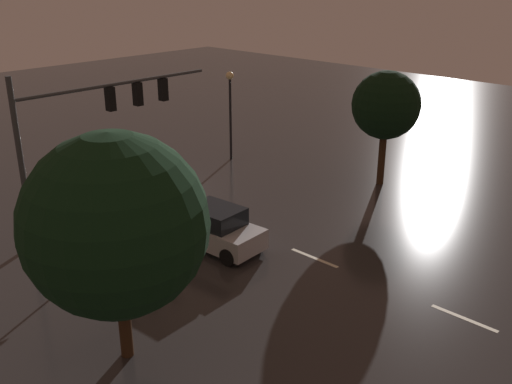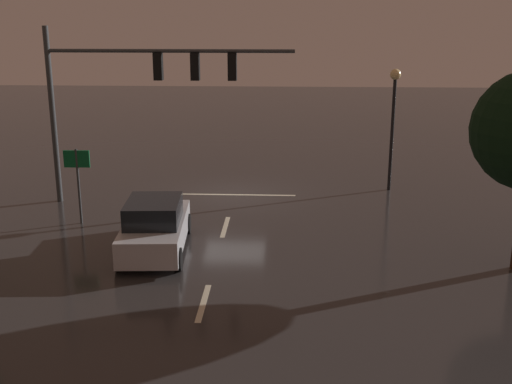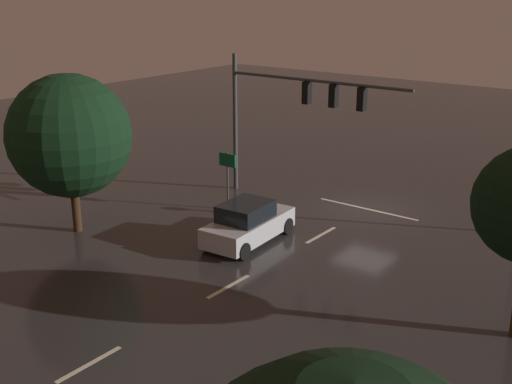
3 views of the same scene
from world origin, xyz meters
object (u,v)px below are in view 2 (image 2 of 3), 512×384
car_approaching (155,227)px  route_sign (77,170)px  traffic_signal_assembly (139,82)px  street_lamp_left_kerb (394,106)px

car_approaching → route_sign: (3.19, -2.59, 1.14)m
traffic_signal_assembly → car_approaching: size_ratio=2.09×
route_sign → car_approaching: bearing=141.0°
car_approaching → street_lamp_left_kerb: street_lamp_left_kerb is taller
traffic_signal_assembly → route_sign: 4.22m
route_sign → traffic_signal_assembly: bearing=-121.9°
traffic_signal_assembly → street_lamp_left_kerb: bearing=-167.1°
traffic_signal_assembly → route_sign: size_ratio=3.47×
traffic_signal_assembly → route_sign: traffic_signal_assembly is taller
route_sign → street_lamp_left_kerb: bearing=-156.8°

